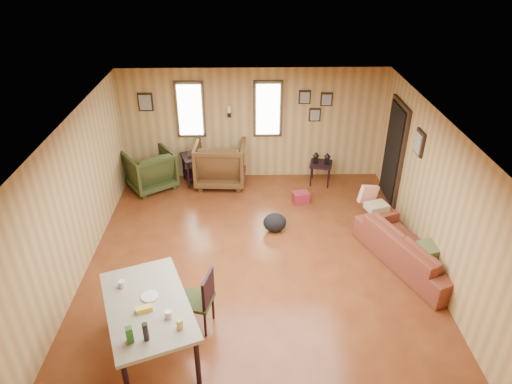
# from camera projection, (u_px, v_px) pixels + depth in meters

# --- Properties ---
(room) EXTENTS (5.54, 6.04, 2.44)m
(room) POSITION_uv_depth(u_px,v_px,m) (267.00, 187.00, 7.24)
(room) COLOR brown
(room) RESTS_ON ground
(sofa) EXTENTS (1.36, 2.14, 0.81)m
(sofa) POSITION_uv_depth(u_px,v_px,m) (413.00, 243.00, 7.29)
(sofa) COLOR maroon
(sofa) RESTS_ON ground
(recliner_brown) EXTENTS (1.08, 1.02, 1.06)m
(recliner_brown) POSITION_uv_depth(u_px,v_px,m) (221.00, 160.00, 9.64)
(recliner_brown) COLOR #4C2F16
(recliner_brown) RESTS_ON ground
(recliner_green) EXTENTS (1.20, 1.19, 0.91)m
(recliner_green) POSITION_uv_depth(u_px,v_px,m) (150.00, 168.00, 9.50)
(recliner_green) COLOR #2C3518
(recliner_green) RESTS_ON ground
(end_table) EXTENTS (0.76, 0.73, 0.78)m
(end_table) POSITION_uv_depth(u_px,v_px,m) (197.00, 164.00, 9.72)
(end_table) COLOR black
(end_table) RESTS_ON ground
(side_table) EXTENTS (0.55, 0.55, 0.73)m
(side_table) POSITION_uv_depth(u_px,v_px,m) (321.00, 162.00, 9.64)
(side_table) COLOR black
(side_table) RESTS_ON ground
(cooler) EXTENTS (0.36, 0.29, 0.23)m
(cooler) POSITION_uv_depth(u_px,v_px,m) (301.00, 197.00, 9.13)
(cooler) COLOR maroon
(cooler) RESTS_ON ground
(backpack) EXTENTS (0.48, 0.40, 0.36)m
(backpack) POSITION_uv_depth(u_px,v_px,m) (275.00, 223.00, 8.21)
(backpack) COLOR black
(backpack) RESTS_ON ground
(sofa_pillows) EXTENTS (0.99, 1.91, 0.39)m
(sofa_pillows) POSITION_uv_depth(u_px,v_px,m) (397.00, 223.00, 7.60)
(sofa_pillows) COLOR #4D5630
(sofa_pillows) RESTS_ON sofa
(dining_table) EXTENTS (1.47, 1.84, 1.05)m
(dining_table) POSITION_uv_depth(u_px,v_px,m) (148.00, 309.00, 5.55)
(dining_table) COLOR gray
(dining_table) RESTS_ON ground
(dining_chair) EXTENTS (0.50, 0.50, 0.91)m
(dining_chair) POSITION_uv_depth(u_px,v_px,m) (201.00, 298.00, 6.06)
(dining_chair) COLOR #2C3518
(dining_chair) RESTS_ON ground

